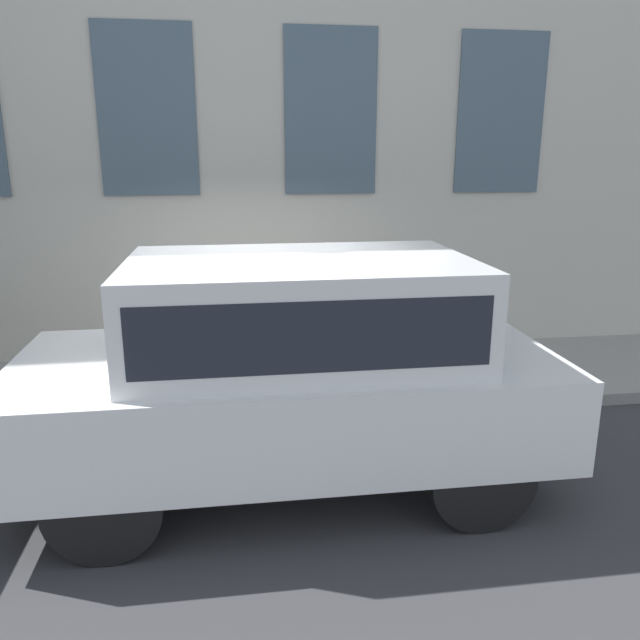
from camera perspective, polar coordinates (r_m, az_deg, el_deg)
ground_plane at (r=6.74m, az=-5.94°, el=-9.70°), size 80.00×80.00×0.00m
sidewalk at (r=7.73m, az=-6.30°, el=-5.82°), size 2.20×60.00×0.14m
fire_hydrant at (r=7.08m, az=-2.76°, el=-3.53°), size 0.33×0.44×0.81m
person at (r=7.43m, az=2.62°, el=1.09°), size 0.36×0.23×1.47m
parked_truck_white_near at (r=5.25m, az=-2.43°, el=-3.57°), size 2.02×4.47×1.99m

